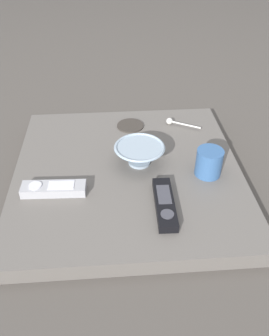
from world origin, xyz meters
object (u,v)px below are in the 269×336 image
Objects in this scene: tv_remote_far at (165,204)px; drink_coaster at (130,126)px; cereal_bowl at (139,153)px; tv_remote_near at (54,189)px; teaspoon at (173,122)px; coffee_mug at (209,162)px.

drink_coaster is at bearing -171.34° from tv_remote_far.
tv_remote_near is (0.11, -0.24, -0.02)m from cereal_bowl.
teaspoon is at bearing 146.84° from cereal_bowl.
tv_remote_far is (0.13, -0.14, -0.03)m from coffee_mug.
cereal_bowl reaches higher than tv_remote_far.
tv_remote_far is at bearing -48.24° from coffee_mug.
tv_remote_far is (0.19, 0.05, -0.02)m from cereal_bowl.
coffee_mug is 0.46× the size of tv_remote_near.
cereal_bowl is at bearing -33.16° from teaspoon.
tv_remote_near is (0.05, -0.43, -0.03)m from coffee_mug.
drink_coaster is at bearing -176.45° from cereal_bowl.
drink_coaster is at bearing -143.49° from coffee_mug.
cereal_bowl reaches higher than drink_coaster.
tv_remote_near is at bearing -64.68° from cereal_bowl.
coffee_mug reaches higher than drink_coaster.
coffee_mug is 0.87× the size of drink_coaster.
cereal_bowl is at bearing -108.86° from coffee_mug.
tv_remote_near reaches higher than tv_remote_far.
teaspoon is 0.50m from tv_remote_near.
drink_coaster is at bearing 144.90° from tv_remote_near.
tv_remote_near is 0.40m from drink_coaster.
coffee_mug is 0.35m from drink_coaster.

